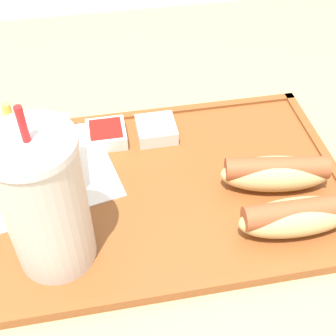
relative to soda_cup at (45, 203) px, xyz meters
The scene contains 9 objects.
dining_table 0.47m from the soda_cup, 127.42° to the right, with size 1.37×0.89×0.70m.
food_tray 0.18m from the soda_cup, 150.56° to the right, with size 0.43×0.30×0.01m.
paper_napkin 0.15m from the soda_cup, 80.15° to the right, with size 0.21×0.18×0.00m.
soda_cup is the anchor object (origin of this frame).
hot_dog_far 0.27m from the soda_cup, behind, with size 0.13×0.05×0.04m.
hot_dog_near 0.27m from the soda_cup, 168.86° to the right, with size 0.14×0.07×0.04m.
fries_carton 0.12m from the soda_cup, 81.56° to the right, with size 0.09×0.07×0.12m.
sauce_cup_mayo 0.23m from the soda_cup, 128.42° to the right, with size 0.05×0.05×0.02m.
sauce_cup_ketchup 0.20m from the soda_cup, 111.43° to the right, with size 0.05×0.05×0.02m.
Camera 1 is at (0.03, 0.42, 1.13)m, focal length 50.00 mm.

